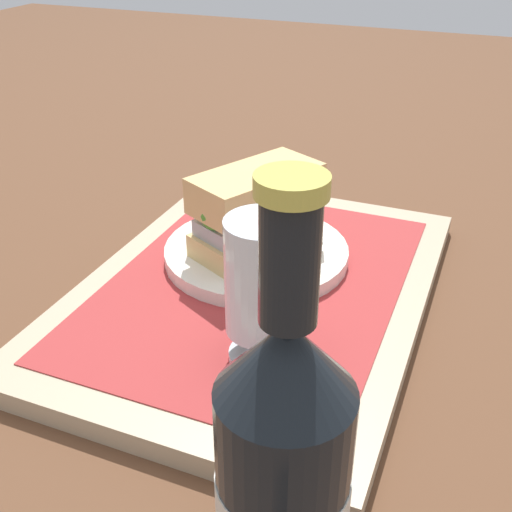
{
  "coord_description": "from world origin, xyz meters",
  "views": [
    {
      "loc": [
        0.49,
        0.2,
        0.35
      ],
      "look_at": [
        0.0,
        0.0,
        0.05
      ],
      "focal_mm": 44.36,
      "sensor_mm": 36.0,
      "label": 1
    }
  ],
  "objects_px": {
    "sandwich": "(254,210)",
    "beer_glass": "(263,287)",
    "plate": "(256,253)",
    "beer_bottle": "(283,489)"
  },
  "relations": [
    {
      "from": "beer_glass",
      "to": "plate",
      "type": "bearing_deg",
      "value": -156.09
    },
    {
      "from": "sandwich",
      "to": "beer_glass",
      "type": "distance_m",
      "value": 0.16
    },
    {
      "from": "sandwich",
      "to": "beer_glass",
      "type": "height_order",
      "value": "beer_glass"
    },
    {
      "from": "plate",
      "to": "beer_bottle",
      "type": "relative_size",
      "value": 0.71
    },
    {
      "from": "beer_glass",
      "to": "sandwich",
      "type": "bearing_deg",
      "value": -155.15
    },
    {
      "from": "sandwich",
      "to": "beer_bottle",
      "type": "bearing_deg",
      "value": 51.01
    },
    {
      "from": "sandwich",
      "to": "plate",
      "type": "bearing_deg",
      "value": 180.0
    },
    {
      "from": "sandwich",
      "to": "beer_glass",
      "type": "relative_size",
      "value": 1.16
    },
    {
      "from": "sandwich",
      "to": "beer_glass",
      "type": "xyz_separation_m",
      "value": [
        0.14,
        0.07,
        0.01
      ]
    },
    {
      "from": "plate",
      "to": "sandwich",
      "type": "bearing_deg",
      "value": -26.56
    }
  ]
}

